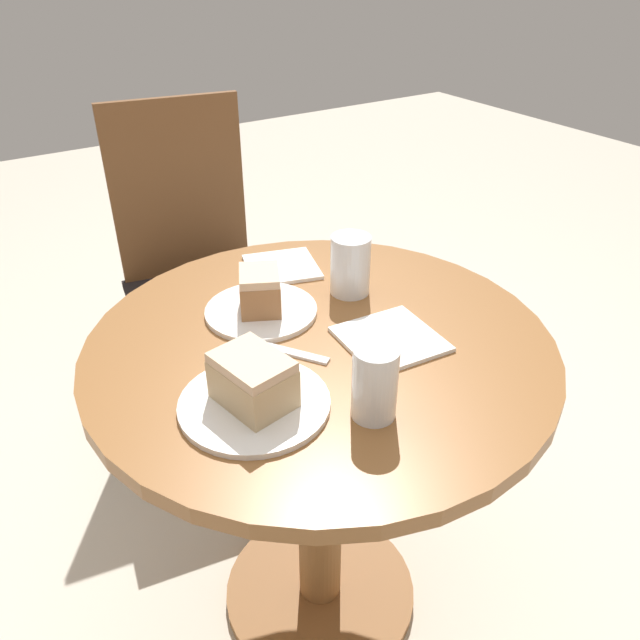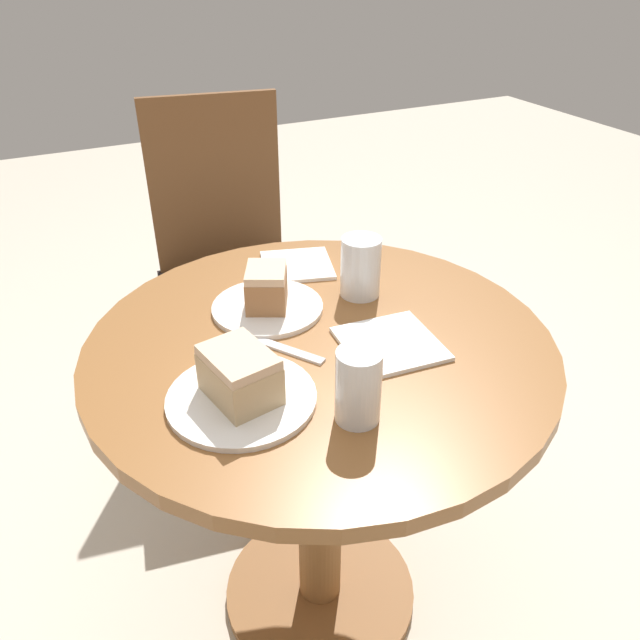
{
  "view_description": "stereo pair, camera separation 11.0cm",
  "coord_description": "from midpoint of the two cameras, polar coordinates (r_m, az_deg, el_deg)",
  "views": [
    {
      "loc": [
        -0.51,
        -0.78,
        1.37
      ],
      "look_at": [
        0.0,
        0.0,
        0.78
      ],
      "focal_mm": 35.0,
      "sensor_mm": 36.0,
      "label": 1
    },
    {
      "loc": [
        -0.41,
        -0.83,
        1.37
      ],
      "look_at": [
        0.0,
        0.0,
        0.78
      ],
      "focal_mm": 35.0,
      "sensor_mm": 36.0,
      "label": 2
    }
  ],
  "objects": [
    {
      "name": "table",
      "position": [
        1.24,
        -2.57,
        -9.37
      ],
      "size": [
        0.84,
        0.84,
        0.74
      ],
      "color": "brown",
      "rests_on": "ground_plane"
    },
    {
      "name": "napkin_side",
      "position": [
        1.36,
        -5.84,
        4.8
      ],
      "size": [
        0.18,
        0.18,
        0.01
      ],
      "rotation": [
        0.0,
        0.0,
        -0.29
      ],
      "color": "white",
      "rests_on": "table"
    },
    {
      "name": "ground_plane",
      "position": [
        1.65,
        -2.07,
        -23.74
      ],
      "size": [
        8.0,
        8.0,
        0.0
      ],
      "primitive_type": "plane",
      "color": "beige"
    },
    {
      "name": "plate_near",
      "position": [
        1.2,
        -8.01,
        0.77
      ],
      "size": [
        0.21,
        0.21,
        0.01
      ],
      "color": "white",
      "rests_on": "table"
    },
    {
      "name": "cake_slice_far",
      "position": [
        0.95,
        -9.49,
        -5.55
      ],
      "size": [
        0.11,
        0.13,
        0.08
      ],
      "rotation": [
        0.0,
        0.0,
        0.19
      ],
      "color": "tan",
      "rests_on": "plate_far"
    },
    {
      "name": "fork",
      "position": [
        1.09,
        -6.52,
        -2.81
      ],
      "size": [
        0.12,
        0.16,
        0.0
      ],
      "rotation": [
        0.0,
        0.0,
        2.16
      ],
      "color": "silver",
      "rests_on": "table"
    },
    {
      "name": "glass_water",
      "position": [
        0.92,
        1.61,
        -6.14
      ],
      "size": [
        0.07,
        0.07,
        0.12
      ],
      "color": "silver",
      "rests_on": "table"
    },
    {
      "name": "plate_far",
      "position": [
        0.98,
        -9.25,
        -7.66
      ],
      "size": [
        0.23,
        0.23,
        0.01
      ],
      "color": "white",
      "rests_on": "table"
    },
    {
      "name": "cake_slice_near",
      "position": [
        1.18,
        -8.17,
        2.61
      ],
      "size": [
        0.11,
        0.11,
        0.08
      ],
      "rotation": [
        0.0,
        0.0,
        2.68
      ],
      "color": "#9E6B42",
      "rests_on": "plate_near"
    },
    {
      "name": "chair",
      "position": [
        1.91,
        -12.77,
        4.0
      ],
      "size": [
        0.49,
        0.54,
        0.97
      ],
      "rotation": [
        0.0,
        0.0,
        -0.17
      ],
      "color": "brown",
      "rests_on": "ground_plane"
    },
    {
      "name": "glass_lemonade",
      "position": [
        1.24,
        0.25,
        4.65
      ],
      "size": [
        0.08,
        0.08,
        0.12
      ],
      "color": "beige",
      "rests_on": "table"
    },
    {
      "name": "napkin_stack",
      "position": [
        1.11,
        3.64,
        -1.85
      ],
      "size": [
        0.18,
        0.18,
        0.01
      ],
      "rotation": [
        0.0,
        0.0,
        -0.09
      ],
      "color": "white",
      "rests_on": "table"
    }
  ]
}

